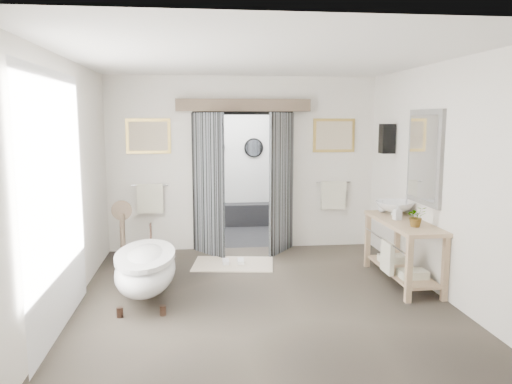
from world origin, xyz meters
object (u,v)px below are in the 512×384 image
rug (233,264)px  basin (395,208)px  clawfoot_tub (146,268)px  vanity (401,246)px

rug → basin: size_ratio=2.17×
clawfoot_tub → vanity: bearing=3.9°
vanity → basin: (0.07, 0.44, 0.44)m
basin → vanity: bearing=-77.4°
rug → clawfoot_tub: bearing=-131.5°
vanity → basin: basin is taller
clawfoot_tub → basin: size_ratio=2.92×
rug → basin: (2.27, -0.65, 0.94)m
vanity → basin: bearing=80.9°
clawfoot_tub → rug: 1.80m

